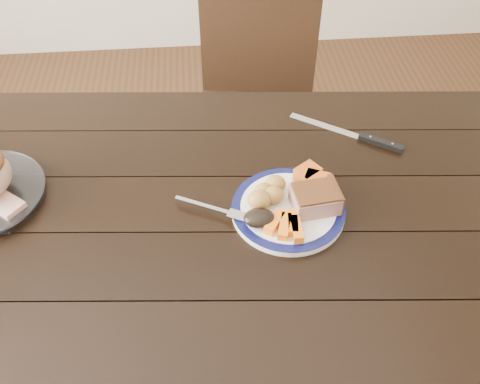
{
  "coord_description": "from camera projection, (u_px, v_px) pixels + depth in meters",
  "views": [
    {
      "loc": [
        0.01,
        -0.87,
        1.67
      ],
      "look_at": [
        0.08,
        -0.02,
        0.8
      ],
      "focal_mm": 40.0,
      "sensor_mm": 36.0,
      "label": 1
    }
  ],
  "objects": [
    {
      "name": "ground",
      "position": [
        216.0,
        355.0,
        1.8
      ],
      "size": [
        4.0,
        4.0,
        0.0
      ],
      "primitive_type": "plane",
      "color": "#472B16",
      "rests_on": "ground"
    },
    {
      "name": "dining_table",
      "position": [
        207.0,
        228.0,
        1.33
      ],
      "size": [
        1.67,
        1.03,
        0.75
      ],
      "rotation": [
        0.0,
        0.0,
        -0.08
      ],
      "color": "black",
      "rests_on": "ground"
    },
    {
      "name": "chair_far",
      "position": [
        255.0,
        95.0,
        1.95
      ],
      "size": [
        0.5,
        0.51,
        0.93
      ],
      "rotation": [
        0.0,
        0.0,
        2.94
      ],
      "color": "black",
      "rests_on": "ground"
    },
    {
      "name": "dinner_plate",
      "position": [
        288.0,
        210.0,
        1.24
      ],
      "size": [
        0.26,
        0.26,
        0.02
      ],
      "primitive_type": "cylinder",
      "color": "white",
      "rests_on": "dining_table"
    },
    {
      "name": "plate_rim",
      "position": [
        288.0,
        207.0,
        1.23
      ],
      "size": [
        0.26,
        0.26,
        0.02
      ],
      "primitive_type": "torus",
      "color": "#0C0F3E",
      "rests_on": "dinner_plate"
    },
    {
      "name": "pork_slice",
      "position": [
        315.0,
        199.0,
        1.21
      ],
      "size": [
        0.11,
        0.09,
        0.05
      ],
      "primitive_type": "cube",
      "rotation": [
        0.0,
        0.0,
        0.12
      ],
      "color": "#AF786B",
      "rests_on": "dinner_plate"
    },
    {
      "name": "roasted_potatoes",
      "position": [
        266.0,
        194.0,
        1.23
      ],
      "size": [
        0.1,
        0.1,
        0.05
      ],
      "color": "gold",
      "rests_on": "dinner_plate"
    },
    {
      "name": "carrot_batons",
      "position": [
        287.0,
        225.0,
        1.17
      ],
      "size": [
        0.08,
        0.09,
        0.02
      ],
      "color": "orange",
      "rests_on": "dinner_plate"
    },
    {
      "name": "pumpkin_wedges",
      "position": [
        312.0,
        178.0,
        1.26
      ],
      "size": [
        0.09,
        0.09,
        0.04
      ],
      "color": "orange",
      "rests_on": "dinner_plate"
    },
    {
      "name": "dark_mushroom",
      "position": [
        259.0,
        218.0,
        1.18
      ],
      "size": [
        0.07,
        0.05,
        0.03
      ],
      "primitive_type": "ellipsoid",
      "color": "black",
      "rests_on": "dinner_plate"
    },
    {
      "name": "fork",
      "position": [
        216.0,
        210.0,
        1.22
      ],
      "size": [
        0.17,
        0.09,
        0.0
      ],
      "rotation": [
        0.0,
        0.0,
        -0.46
      ],
      "color": "silver",
      "rests_on": "dinner_plate"
    },
    {
      "name": "cut_slice",
      "position": [
        7.0,
        206.0,
        1.22
      ],
      "size": [
        0.09,
        0.09,
        0.02
      ],
      "primitive_type": "cube",
      "rotation": [
        0.0,
        0.0,
        -0.67
      ],
      "color": "tan",
      "rests_on": "serving_platter"
    },
    {
      "name": "carving_knife",
      "position": [
        366.0,
        138.0,
        1.42
      ],
      "size": [
        0.28,
        0.2,
        0.01
      ],
      "rotation": [
        0.0,
        0.0,
        -0.59
      ],
      "color": "silver",
      "rests_on": "dining_table"
    }
  ]
}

